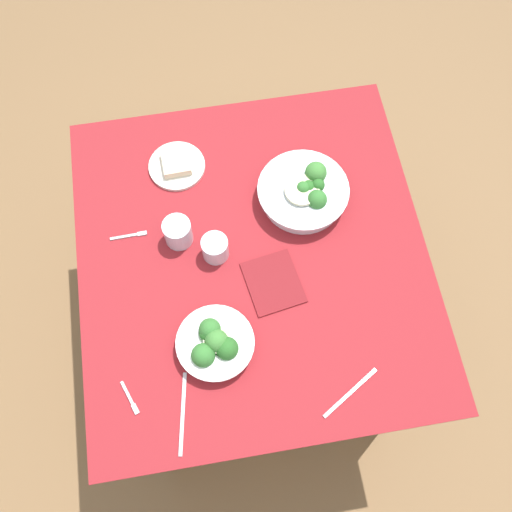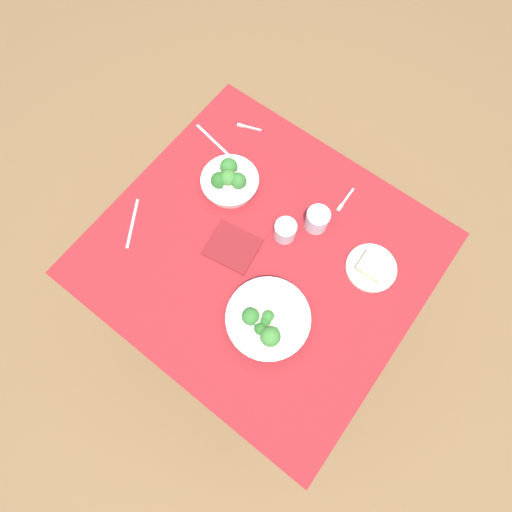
{
  "view_description": "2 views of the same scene",
  "coord_description": "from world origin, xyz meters",
  "views": [
    {
      "loc": [
        -0.69,
        0.11,
        2.33
      ],
      "look_at": [
        -0.01,
        -0.01,
        0.73
      ],
      "focal_mm": 42.07,
      "sensor_mm": 36.0,
      "label": 1
    },
    {
      "loc": [
        0.28,
        -0.4,
        2.08
      ],
      "look_at": [
        -0.0,
        -0.02,
        0.73
      ],
      "focal_mm": 28.86,
      "sensor_mm": 36.0,
      "label": 2
    }
  ],
  "objects": [
    {
      "name": "water_glass_side",
      "position": [
        0.09,
        0.21,
        0.77
      ],
      "size": [
        0.08,
        0.08,
        0.09
      ],
      "primitive_type": "cylinder",
      "color": "silver",
      "rests_on": "dining_table"
    },
    {
      "name": "bread_side_plate",
      "position": [
        0.34,
        0.18,
        0.74
      ],
      "size": [
        0.18,
        0.18,
        0.04
      ],
      "color": "silver",
      "rests_on": "dining_table"
    },
    {
      "name": "broccoli_bowl_far",
      "position": [
        -0.25,
        0.15,
        0.76
      ],
      "size": [
        0.21,
        0.21,
        0.09
      ],
      "color": "white",
      "rests_on": "dining_table"
    },
    {
      "name": "broccoli_bowl_near",
      "position": [
        0.16,
        -0.18,
        0.76
      ],
      "size": [
        0.27,
        0.27,
        0.11
      ],
      "color": "white",
      "rests_on": "dining_table"
    },
    {
      "name": "table_knife_left",
      "position": [
        -0.42,
        0.26,
        0.72
      ],
      "size": [
        0.21,
        0.05,
        0.0
      ],
      "primitive_type": "cube",
      "rotation": [
        0.0,
        0.0,
        2.97
      ],
      "color": "#B7B7BC",
      "rests_on": "dining_table"
    },
    {
      "name": "dining_table",
      "position": [
        0.0,
        0.0,
        0.6
      ],
      "size": [
        1.1,
        1.02,
        0.72
      ],
      "color": "maroon",
      "rests_on": "ground_plane"
    },
    {
      "name": "table_knife_right",
      "position": [
        -0.44,
        -0.19,
        0.72
      ],
      "size": [
        0.11,
        0.17,
        0.0
      ],
      "primitive_type": "cube",
      "rotation": [
        0.0,
        0.0,
        5.26
      ],
      "color": "#B7B7BC",
      "rests_on": "dining_table"
    },
    {
      "name": "fork_by_far_bowl",
      "position": [
        0.12,
        0.35,
        0.72
      ],
      "size": [
        0.01,
        0.11,
        0.0
      ],
      "rotation": [
        0.0,
        0.0,
        4.74
      ],
      "color": "#B7B7BC",
      "rests_on": "dining_table"
    },
    {
      "name": "fork_by_near_bowl",
      "position": [
        -0.36,
        0.39,
        0.72
      ],
      "size": [
        0.1,
        0.05,
        0.0
      ],
      "rotation": [
        0.0,
        0.0,
        3.51
      ],
      "color": "#B7B7BC",
      "rests_on": "dining_table"
    },
    {
      "name": "napkin_folded_upper",
      "position": [
        -0.09,
        -0.04,
        0.73
      ],
      "size": [
        0.19,
        0.17,
        0.01
      ],
      "primitive_type": "cube",
      "rotation": [
        0.0,
        0.0,
        0.16
      ],
      "color": "maroon",
      "rests_on": "dining_table"
    },
    {
      "name": "water_glass_center",
      "position": [
        0.03,
        0.11,
        0.76
      ],
      "size": [
        0.08,
        0.08,
        0.08
      ],
      "primitive_type": "cylinder",
      "color": "silver",
      "rests_on": "dining_table"
    },
    {
      "name": "ground_plane",
      "position": [
        0.0,
        0.0,
        0.0
      ],
      "size": [
        6.0,
        6.0,
        0.0
      ],
      "primitive_type": "plane",
      "color": "brown"
    }
  ]
}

